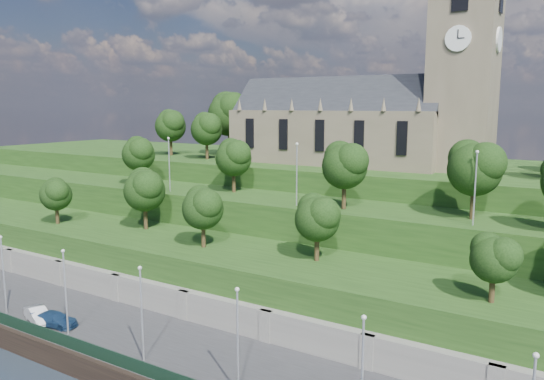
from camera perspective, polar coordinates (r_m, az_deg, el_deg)
The scene contains 14 objects.
promenade at distance 50.83m, azimuth -8.99°, elevation -17.65°, with size 160.00×12.00×2.00m, color #2D2D30.
fence at distance 46.62m, azimuth -13.58°, elevation -18.20°, with size 160.00×0.10×1.20m, color black.
retaining_wall at distance 54.42m, azimuth -4.82°, elevation -13.95°, with size 160.00×2.10×5.00m.
embankment_lower at distance 58.48m, azimuth -1.27°, elevation -10.67°, with size 160.00×12.00×8.00m, color #1E3E14.
embankment_upper at distance 66.95m, azimuth 3.87°, elevation -6.31°, with size 160.00×10.00×12.00m, color #1E3E14.
hilltop at distance 85.28m, azimuth 10.48°, elevation -2.04°, with size 160.00×32.00×15.00m, color #1E3E14.
church at distance 79.69m, azimuth 10.27°, elevation 8.07°, with size 38.60×12.35×27.60m.
trees_lower at distance 56.34m, azimuth -0.74°, elevation -2.09°, with size 66.70×8.74×7.92m.
trees_upper at distance 62.17m, azimuth 7.38°, elevation 2.99°, with size 61.40×8.07×8.29m.
trees_hilltop at distance 79.52m, azimuth 9.67°, elevation 7.30°, with size 75.08×15.77×11.21m.
lamp_posts_promenade at distance 47.41m, azimuth -13.86°, elevation -12.11°, with size 60.36×0.36×8.46m.
lamp_posts_upper at distance 62.34m, azimuth 2.68°, elevation 2.25°, with size 40.36×0.36×7.48m.
car_middle at distance 60.14m, azimuth -23.87°, elevation -12.18°, with size 1.58×4.53×1.49m, color silver.
car_right at distance 58.49m, azimuth -22.30°, elevation -12.74°, with size 1.94×4.78×1.39m, color navy.
Camera 1 is at (29.92, -28.18, 23.81)m, focal length 35.00 mm.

